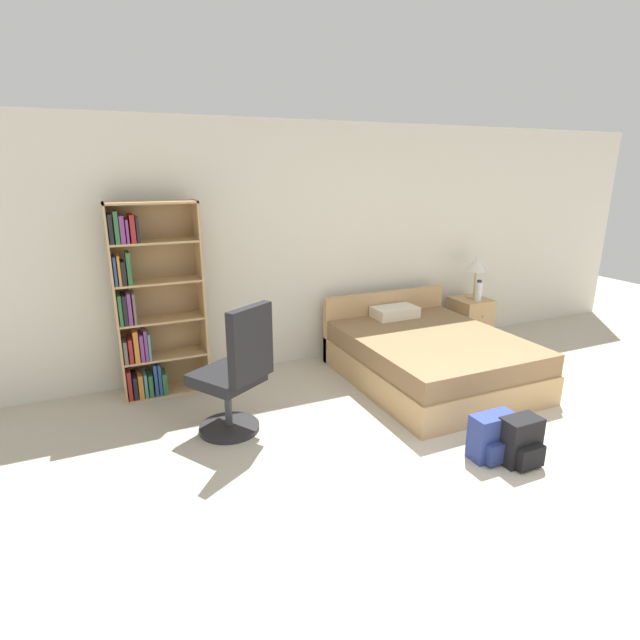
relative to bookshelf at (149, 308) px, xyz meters
name	(u,v)px	position (x,y,z in m)	size (l,w,h in m)	color
ground_plane	(545,522)	(1.98, -2.95, -0.87)	(14.00, 14.00, 0.00)	#BCB29E
wall_back	(328,245)	(1.98, 0.28, 0.43)	(9.00, 0.06, 2.60)	silver
bookshelf	(149,308)	(0.00, 0.00, 0.00)	(0.80, 0.31, 1.84)	tan
bed	(427,356)	(2.62, -0.81, -0.61)	(1.56, 1.93, 0.75)	tan
office_chair	(236,376)	(0.52, -1.10, -0.35)	(0.69, 0.72, 1.12)	#232326
nightstand	(470,321)	(3.78, -0.08, -0.58)	(0.41, 0.46, 0.57)	tan
table_lamp	(477,265)	(3.84, -0.05, 0.11)	(0.26, 0.26, 0.53)	tan
water_bottle	(479,291)	(3.78, -0.19, -0.17)	(0.08, 0.08, 0.26)	silver
backpack_black	(521,442)	(2.33, -2.38, -0.70)	(0.29, 0.24, 0.36)	black
backpack_blue	(493,437)	(2.19, -2.24, -0.70)	(0.35, 0.23, 0.35)	navy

